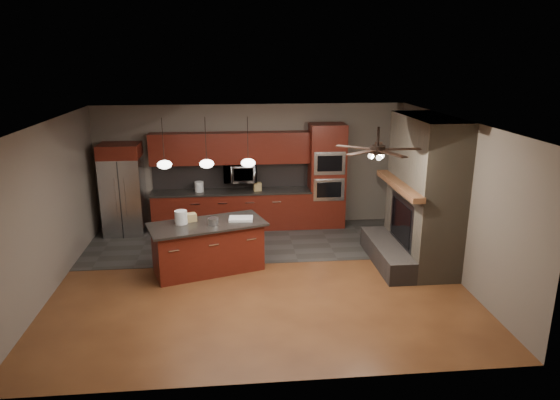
{
  "coord_description": "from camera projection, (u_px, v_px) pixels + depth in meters",
  "views": [
    {
      "loc": [
        -0.44,
        -8.22,
        3.87
      ],
      "look_at": [
        0.42,
        0.6,
        1.27
      ],
      "focal_mm": 32.0,
      "sensor_mm": 36.0,
      "label": 1
    }
  ],
  "objects": [
    {
      "name": "paint_can",
      "position": [
        213.0,
        221.0,
        8.93
      ],
      "size": [
        0.23,
        0.23,
        0.13
      ],
      "primitive_type": "cylinder",
      "rotation": [
        0.0,
        0.0,
        0.28
      ],
      "color": "#A3A4A8",
      "rests_on": "kitchen_island"
    },
    {
      "name": "ceiling",
      "position": [
        258.0,
        122.0,
        8.19
      ],
      "size": [
        7.0,
        6.0,
        0.02
      ],
      "primitive_type": "cube",
      "color": "white",
      "rests_on": "back_wall"
    },
    {
      "name": "paint_tray",
      "position": [
        241.0,
        219.0,
        9.21
      ],
      "size": [
        0.45,
        0.33,
        0.04
      ],
      "primitive_type": "cube",
      "rotation": [
        0.0,
        0.0,
        -0.07
      ],
      "color": "white",
      "rests_on": "kitchen_island"
    },
    {
      "name": "refrigerator",
      "position": [
        123.0,
        190.0,
        10.93
      ],
      "size": [
        0.86,
        0.75,
        2.02
      ],
      "color": "silver",
      "rests_on": "ground"
    },
    {
      "name": "pendant_right",
      "position": [
        248.0,
        163.0,
        9.08
      ],
      "size": [
        0.26,
        0.26,
        0.92
      ],
      "color": "black",
      "rests_on": "ceiling"
    },
    {
      "name": "ground",
      "position": [
        260.0,
        277.0,
        8.98
      ],
      "size": [
        7.0,
        7.0,
        0.0
      ],
      "primitive_type": "plane",
      "color": "brown",
      "rests_on": "ground"
    },
    {
      "name": "pendant_center",
      "position": [
        207.0,
        164.0,
        9.01
      ],
      "size": [
        0.26,
        0.26,
        0.92
      ],
      "color": "black",
      "rests_on": "ceiling"
    },
    {
      "name": "back_wall",
      "position": [
        252.0,
        166.0,
        11.45
      ],
      "size": [
        7.0,
        0.02,
        2.8
      ],
      "primitive_type": "cube",
      "color": "#685C53",
      "rests_on": "ground"
    },
    {
      "name": "microwave",
      "position": [
        240.0,
        173.0,
        11.21
      ],
      "size": [
        0.73,
        0.41,
        0.5
      ],
      "primitive_type": "imported",
      "color": "silver",
      "rests_on": "back_cabinetry"
    },
    {
      "name": "counter_bucket",
      "position": [
        199.0,
        187.0,
        11.16
      ],
      "size": [
        0.21,
        0.21,
        0.23
      ],
      "primitive_type": "cylinder",
      "rotation": [
        0.0,
        0.0,
        -0.03
      ],
      "color": "silver",
      "rests_on": "back_cabinetry"
    },
    {
      "name": "ceiling_fan",
      "position": [
        378.0,
        149.0,
        7.69
      ],
      "size": [
        1.27,
        1.33,
        0.41
      ],
      "color": "black",
      "rests_on": "ceiling"
    },
    {
      "name": "right_wall",
      "position": [
        454.0,
        198.0,
        8.91
      ],
      "size": [
        0.02,
        6.0,
        2.8
      ],
      "primitive_type": "cube",
      "color": "#685C53",
      "rests_on": "ground"
    },
    {
      "name": "fireplace_column",
      "position": [
        421.0,
        198.0,
        9.28
      ],
      "size": [
        1.3,
        2.1,
        2.8
      ],
      "color": "#675B49",
      "rests_on": "ground"
    },
    {
      "name": "pendant_left",
      "position": [
        165.0,
        164.0,
        8.94
      ],
      "size": [
        0.26,
        0.26,
        0.92
      ],
      "color": "black",
      "rests_on": "ceiling"
    },
    {
      "name": "white_bucket",
      "position": [
        181.0,
        217.0,
        8.97
      ],
      "size": [
        0.26,
        0.26,
        0.24
      ],
      "primitive_type": "cylinder",
      "rotation": [
        0.0,
        0.0,
        0.18
      ],
      "color": "silver",
      "rests_on": "kitchen_island"
    },
    {
      "name": "counter_box",
      "position": [
        257.0,
        187.0,
        11.24
      ],
      "size": [
        0.19,
        0.16,
        0.19
      ],
      "primitive_type": "cube",
      "rotation": [
        0.0,
        0.0,
        0.17
      ],
      "color": "tan",
      "rests_on": "back_cabinetry"
    },
    {
      "name": "left_wall",
      "position": [
        48.0,
        209.0,
        8.26
      ],
      "size": [
        0.02,
        6.0,
        2.8
      ],
      "primitive_type": "cube",
      "color": "#685C53",
      "rests_on": "ground"
    },
    {
      "name": "kitchen_island",
      "position": [
        208.0,
        247.0,
        9.15
      ],
      "size": [
        2.26,
        1.52,
        0.92
      ],
      "rotation": [
        0.0,
        0.0,
        0.31
      ],
      "color": "#591A10",
      "rests_on": "ground"
    },
    {
      "name": "slate_tile_patch",
      "position": [
        255.0,
        241.0,
        10.69
      ],
      "size": [
        7.0,
        2.4,
        0.01
      ],
      "primitive_type": "cube",
      "color": "#35322F",
      "rests_on": "ground"
    },
    {
      "name": "cardboard_box",
      "position": [
        190.0,
        217.0,
        9.12
      ],
      "size": [
        0.27,
        0.23,
        0.14
      ],
      "primitive_type": "cube",
      "rotation": [
        0.0,
        0.0,
        0.34
      ],
      "color": "tan",
      "rests_on": "kitchen_island"
    },
    {
      "name": "oven_tower",
      "position": [
        327.0,
        176.0,
        11.37
      ],
      "size": [
        0.8,
        0.63,
        2.38
      ],
      "color": "#591A10",
      "rests_on": "ground"
    },
    {
      "name": "back_cabinetry",
      "position": [
        231.0,
        190.0,
        11.3
      ],
      "size": [
        3.59,
        0.64,
        2.2
      ],
      "color": "#591A10",
      "rests_on": "ground"
    }
  ]
}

